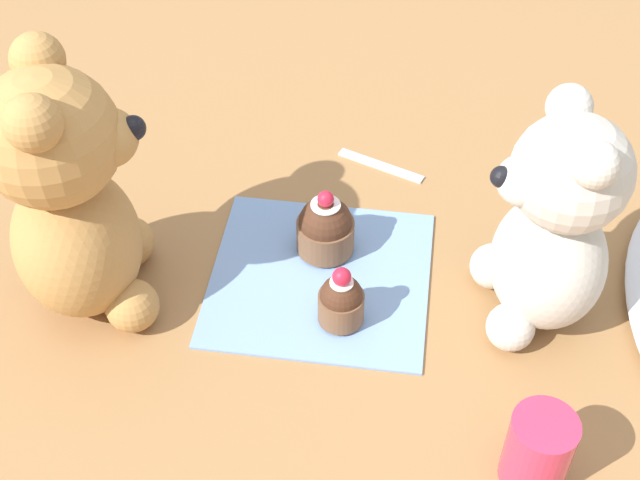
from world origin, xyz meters
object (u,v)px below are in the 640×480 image
at_px(cupcake_near_tan_bear, 324,228).
at_px(juice_glass, 538,450).
at_px(teddy_bear_tan, 70,198).
at_px(cupcake_near_cream_bear, 341,300).
at_px(teddy_bear_cream, 553,228).
at_px(teaspoon, 381,165).

distance_m(cupcake_near_tan_bear, juice_glass, 0.31).
xyz_separation_m(teddy_bear_tan, cupcake_near_cream_bear, (0.00, 0.24, -0.10)).
bearing_deg(cupcake_near_tan_bear, teddy_bear_cream, 76.90).
distance_m(teddy_bear_tan, juice_glass, 0.45).
relative_size(teddy_bear_cream, cupcake_near_cream_bear, 3.51).
bearing_deg(teddy_bear_tan, teddy_bear_cream, -102.70).
bearing_deg(teddy_bear_tan, cupcake_near_cream_bear, -108.34).
bearing_deg(cupcake_near_tan_bear, cupcake_near_cream_bear, 17.47).
height_order(cupcake_near_cream_bear, cupcake_near_tan_bear, cupcake_near_tan_bear).
bearing_deg(teaspoon, teddy_bear_cream, -28.30).
height_order(teddy_bear_cream, teddy_bear_tan, teddy_bear_tan).
relative_size(teddy_bear_cream, teaspoon, 2.27).
height_order(cupcake_near_cream_bear, juice_glass, juice_glass).
bearing_deg(teaspoon, teddy_bear_tan, -117.66).
xyz_separation_m(teddy_bear_cream, juice_glass, (0.18, -0.01, -0.07)).
distance_m(teddy_bear_tan, cupcake_near_tan_bear, 0.25).
height_order(teddy_bear_cream, cupcake_near_cream_bear, teddy_bear_cream).
distance_m(cupcake_near_cream_bear, cupcake_near_tan_bear, 0.10).
height_order(cupcake_near_tan_bear, juice_glass, cupcake_near_tan_bear).
bearing_deg(teddy_bear_cream, juice_glass, -14.22).
relative_size(teddy_bear_tan, teaspoon, 2.60).
height_order(teddy_bear_cream, cupcake_near_tan_bear, teddy_bear_cream).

